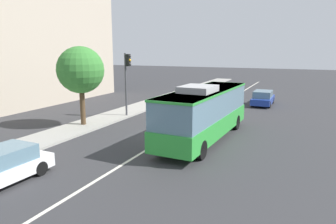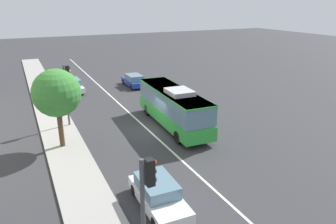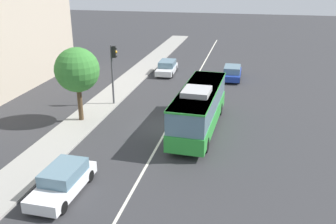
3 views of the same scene
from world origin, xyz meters
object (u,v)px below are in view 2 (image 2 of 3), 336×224
Objects in this scene: sedan_white at (73,85)px; street_tree_kerbside_left at (57,93)px; traffic_light_near_corner at (67,85)px; sedan_blue at (134,80)px; transit_bus at (173,106)px; sedan_white_ahead at (158,194)px; traffic_light_mid_block at (147,202)px.

street_tree_kerbside_left is at bearing -14.51° from sedan_white.
traffic_light_near_corner is (-11.09, 2.08, 2.84)m from sedan_white.
sedan_blue and sedan_white have the same top height.
transit_bus is at bearing 19.00° from sedan_white.
street_tree_kerbside_left is (9.38, 3.37, 3.32)m from sedan_white_ahead.
street_tree_kerbside_left reaches higher than sedan_white.
street_tree_kerbside_left is (-15.15, 3.36, 3.32)m from sedan_white.
traffic_light_mid_block is at bearing -26.89° from sedan_white_ahead.
traffic_light_mid_block reaches higher than transit_bus.
sedan_blue and sedan_white_ahead have the same top height.
sedan_white is (14.83, 5.69, -1.09)m from transit_bus.
transit_bus is 14.26m from sedan_blue.
sedan_blue is 18.25m from street_tree_kerbside_left.
traffic_light_mid_block is at bearing 152.71° from transit_bus.
sedan_white is 0.88× the size of traffic_light_mid_block.
street_tree_kerbside_left is at bearing 143.60° from sedan_blue.
traffic_light_near_corner is at bearing -169.81° from sedan_white_ahead.
transit_bus is 1.94× the size of traffic_light_near_corner.
sedan_white is at bearing 84.48° from sedan_blue.
sedan_white is at bearing 23.47° from transit_bus.
street_tree_kerbside_left is at bearing 90.96° from traffic_light_mid_block.
traffic_light_mid_block is (-27.98, 9.52, 2.84)m from sedan_blue.
sedan_blue is 0.99× the size of sedan_white_ahead.
street_tree_kerbside_left reaches higher than sedan_blue.
street_tree_kerbside_left is at bearing -108.33° from traffic_light_near_corner.
sedan_white and sedan_white_ahead have the same top height.
traffic_light_near_corner is 17.60m from traffic_light_mid_block.
traffic_light_mid_block reaches higher than sedan_blue.
traffic_light_near_corner is 0.91× the size of street_tree_kerbside_left.
sedan_white is 24.52m from sedan_white_ahead.
sedan_white_ahead is (-24.52, -0.01, 0.00)m from sedan_white.
sedan_white_ahead is at bearing -160.23° from street_tree_kerbside_left.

